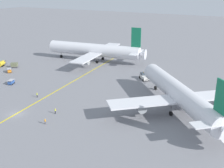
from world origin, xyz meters
TOP-DOWN VIEW (x-y plane):
  - ground_plane at (0.00, 0.00)m, footprint 600.00×600.00m
  - taxiway_stripe at (-0.90, 10.00)m, footprint 9.64×119.69m
  - airliner_at_gate_left at (-11.05, 60.63)m, footprint 51.19×44.28m
  - airliner_being_pushed at (39.85, 24.19)m, footprint 37.27×40.40m
  - pushback_tug at (20.59, 46.00)m, footprint 6.83×7.23m
  - gse_fuel_bowser_stubby at (-43.11, 33.01)m, footprint 3.57×5.25m
  - gse_container_dolly_flat at (-36.64, 34.24)m, footprint 3.88×3.53m
  - gse_baggage_cart_trailing at (-20.74, 17.54)m, footprint 2.45×3.11m
  - gse_baggage_cart_near_cluster at (-32.81, 27.85)m, footprint 3.09×2.98m
  - ground_crew_ramp_agent_by_cones at (11.34, -0.70)m, footprint 0.36×0.47m
  - ground_crew_wing_walker_right at (9.64, 5.56)m, footprint 0.48×0.36m
  - ground_crew_marshaller_foreground at (-3.51, 12.47)m, footprint 0.36×0.36m

SIDE VIEW (x-z plane):
  - ground_plane at x=0.00m, z-range 0.00..0.00m
  - taxiway_stripe at x=-0.90m, z-range 0.00..0.01m
  - ground_crew_ramp_agent_by_cones at x=11.34m, z-range 0.03..1.61m
  - ground_crew_marshaller_foreground at x=-3.51m, z-range 0.03..1.65m
  - gse_baggage_cart_trailing at x=-20.74m, z-range 0.01..1.72m
  - gse_baggage_cart_near_cluster at x=-32.81m, z-range 0.01..1.72m
  - ground_crew_wing_walker_right at x=9.64m, z-range 0.04..1.71m
  - gse_container_dolly_flat at x=-36.64m, z-range 0.10..2.25m
  - pushback_tug at x=20.59m, z-range -0.22..2.58m
  - gse_fuel_bowser_stubby at x=-43.11m, z-range 0.13..2.53m
  - airliner_being_pushed at x=39.85m, z-range -2.57..13.12m
  - airliner_at_gate_left at x=-11.05m, z-range -3.17..13.90m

